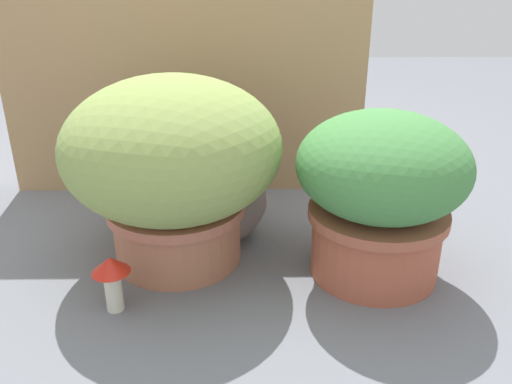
# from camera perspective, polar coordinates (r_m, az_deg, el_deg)

# --- Properties ---
(ground_plane) EXTENTS (6.00, 6.00, 0.00)m
(ground_plane) POSITION_cam_1_polar(r_m,az_deg,el_deg) (1.28, -7.45, -9.50)
(ground_plane) COLOR slate
(cardboard_backdrop) EXTENTS (1.11, 0.03, 0.81)m
(cardboard_backdrop) POSITION_cam_1_polar(r_m,az_deg,el_deg) (1.65, -7.84, 13.45)
(cardboard_backdrop) COLOR tan
(cardboard_backdrop) RESTS_ON ground
(grass_planter) EXTENTS (0.51, 0.51, 0.46)m
(grass_planter) POSITION_cam_1_polar(r_m,az_deg,el_deg) (1.27, -8.87, 3.24)
(grass_planter) COLOR #B16D4E
(grass_planter) RESTS_ON ground
(leafy_planter) EXTENTS (0.39, 0.39, 0.40)m
(leafy_planter) POSITION_cam_1_polar(r_m,az_deg,el_deg) (1.24, 13.17, 0.24)
(leafy_planter) COLOR #B25940
(leafy_planter) RESTS_ON ground
(cat) EXTENTS (0.37, 0.29, 0.32)m
(cat) POSITION_cam_1_polar(r_m,az_deg,el_deg) (1.39, -3.07, -0.78)
(cat) COLOR slate
(cat) RESTS_ON ground
(mushroom_ornament_red) EXTENTS (0.08, 0.08, 0.13)m
(mushroom_ornament_red) POSITION_cam_1_polar(r_m,az_deg,el_deg) (1.17, -15.22, -8.47)
(mushroom_ornament_red) COLOR silver
(mushroom_ornament_red) RESTS_ON ground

